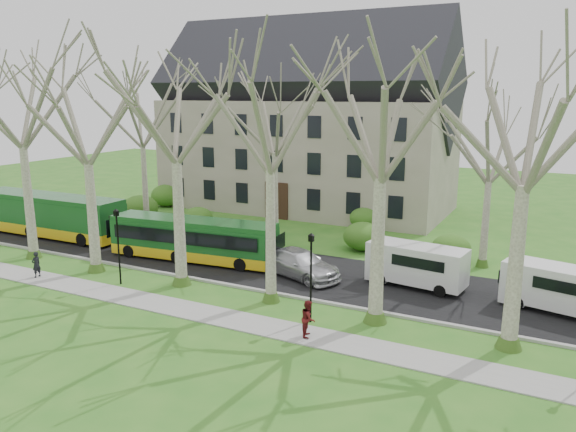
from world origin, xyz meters
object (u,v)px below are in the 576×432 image
object	(u,v)px
van_a	(416,266)
van_b	(560,290)
sedan	(300,264)
pedestrian_b	(308,318)
bus_follow	(193,239)
pedestrian_a	(36,265)
bus_lead	(49,215)

from	to	relation	value
van_a	van_b	xyz separation A→B (m)	(7.29, -0.53, -0.02)
sedan	van_b	xyz separation A→B (m)	(13.84, 0.90, 0.37)
pedestrian_b	bus_follow	bearing A→B (deg)	41.12
van_b	pedestrian_a	bearing A→B (deg)	-150.95
sedan	van_b	world-z (taller)	van_b
sedan	pedestrian_a	distance (m)	15.58
van_b	sedan	bearing A→B (deg)	-163.46
bus_follow	pedestrian_a	size ratio (longest dim) A/B	7.31
van_a	pedestrian_a	bearing A→B (deg)	-149.70
sedan	van_b	distance (m)	13.87
bus_lead	pedestrian_a	bearing A→B (deg)	-45.57
bus_lead	van_a	xyz separation A→B (m)	(27.75, 1.30, -0.44)
bus_lead	van_a	bearing A→B (deg)	1.79
bus_lead	sedan	distance (m)	21.23
bus_lead	sedan	xyz separation A→B (m)	(21.21, -0.13, -0.84)
bus_lead	pedestrian_a	size ratio (longest dim) A/B	8.47
sedan	van_a	world-z (taller)	van_a
van_b	pedestrian_b	distance (m)	12.86
sedan	pedestrian_b	xyz separation A→B (m)	(3.94, -7.30, 0.05)
van_a	pedestrian_b	distance (m)	9.12
bus_lead	pedestrian_a	xyz separation A→B (m)	(7.37, -7.29, -0.86)
bus_follow	bus_lead	bearing A→B (deg)	173.49
pedestrian_a	pedestrian_b	bearing A→B (deg)	88.35
bus_follow	sedan	distance (m)	7.72
bus_lead	pedestrian_b	size ratio (longest dim) A/B	7.77
pedestrian_a	pedestrian_b	distance (m)	17.79
pedestrian_a	pedestrian_b	world-z (taller)	pedestrian_b
bus_lead	sedan	bearing A→B (deg)	-1.24
bus_follow	van_a	world-z (taller)	bus_follow
bus_follow	pedestrian_b	size ratio (longest dim) A/B	6.70
van_b	pedestrian_b	size ratio (longest dim) A/B	3.17
pedestrian_b	van_b	bearing A→B (deg)	-67.42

